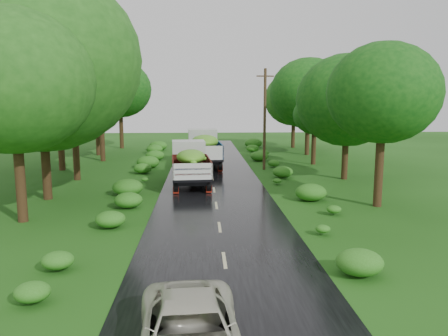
{
  "coord_description": "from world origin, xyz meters",
  "views": [
    {
      "loc": [
        -0.78,
        -14.53,
        5.56
      ],
      "look_at": [
        0.51,
        10.05,
        1.7
      ],
      "focal_mm": 35.0,
      "sensor_mm": 36.0,
      "label": 1
    }
  ],
  "objects": [
    {
      "name": "utility_pole",
      "position": [
        4.25,
        19.87,
        4.1
      ],
      "size": [
        1.4,
        0.27,
        7.97
      ],
      "rotation": [
        0.0,
        0.0,
        0.12
      ],
      "color": "#382616",
      "rests_on": "ground"
    },
    {
      "name": "car",
      "position": [
        -1.03,
        -6.06,
        0.68
      ],
      "size": [
        2.51,
        4.91,
        1.33
      ],
      "primitive_type": "imported",
      "rotation": [
        0.0,
        0.0,
        0.06
      ],
      "color": "beige",
      "rests_on": "road"
    },
    {
      "name": "road",
      "position": [
        0.0,
        5.0,
        0.01
      ],
      "size": [
        6.5,
        80.0,
        0.02
      ],
      "primitive_type": "cube",
      "color": "black",
      "rests_on": "ground"
    },
    {
      "name": "trees_left",
      "position": [
        -10.12,
        19.52,
        6.87
      ],
      "size": [
        6.72,
        34.63,
        9.76
      ],
      "color": "black",
      "rests_on": "ground"
    },
    {
      "name": "truck_far",
      "position": [
        -0.56,
        21.97,
        1.7
      ],
      "size": [
        2.87,
        7.26,
        3.01
      ],
      "rotation": [
        0.0,
        0.0,
        0.05
      ],
      "color": "black",
      "rests_on": "ground"
    },
    {
      "name": "road_lines",
      "position": [
        0.0,
        6.0,
        0.02
      ],
      "size": [
        0.12,
        69.6,
        0.0
      ],
      "color": "#BFB78C",
      "rests_on": "road"
    },
    {
      "name": "shrubs",
      "position": [
        0.0,
        14.0,
        0.35
      ],
      "size": [
        11.9,
        44.0,
        0.7
      ],
      "color": "#2C6A19",
      "rests_on": "ground"
    },
    {
      "name": "ground",
      "position": [
        0.0,
        0.0,
        0.0
      ],
      "size": [
        120.0,
        120.0,
        0.0
      ],
      "primitive_type": "plane",
      "color": "#18460F",
      "rests_on": "ground"
    },
    {
      "name": "trees_right",
      "position": [
        9.47,
        23.08,
        5.62
      ],
      "size": [
        5.19,
        32.05,
        7.98
      ],
      "color": "black",
      "rests_on": "ground"
    },
    {
      "name": "truck_near",
      "position": [
        -1.53,
        13.93,
        1.54
      ],
      "size": [
        2.74,
        6.64,
        2.73
      ],
      "rotation": [
        0.0,
        0.0,
        0.07
      ],
      "color": "black",
      "rests_on": "ground"
    }
  ]
}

